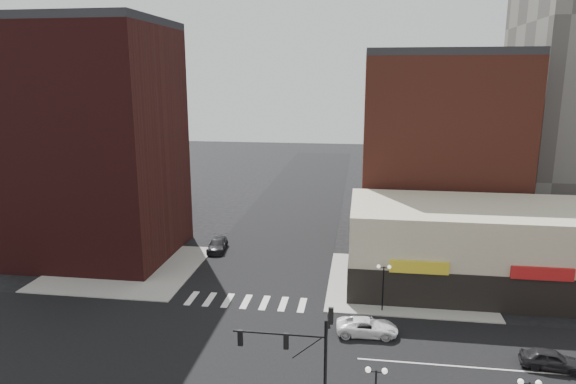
# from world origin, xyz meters

# --- Properties ---
(ground) EXTENTS (240.00, 240.00, 0.00)m
(ground) POSITION_xyz_m (0.00, 0.00, 0.00)
(ground) COLOR black
(ground) RESTS_ON ground
(road_ew) EXTENTS (200.00, 14.00, 0.02)m
(road_ew) POSITION_xyz_m (0.00, 0.00, 0.01)
(road_ew) COLOR black
(road_ew) RESTS_ON ground
(road_ns) EXTENTS (14.00, 200.00, 0.02)m
(road_ns) POSITION_xyz_m (0.00, 0.00, 0.01)
(road_ns) COLOR black
(road_ns) RESTS_ON ground
(sidewalk_nw) EXTENTS (15.00, 15.00, 0.12)m
(sidewalk_nw) POSITION_xyz_m (-14.50, 14.50, 0.06)
(sidewalk_nw) COLOR gray
(sidewalk_nw) RESTS_ON ground
(sidewalk_ne) EXTENTS (15.00, 15.00, 0.12)m
(sidewalk_ne) POSITION_xyz_m (14.50, 14.50, 0.06)
(sidewalk_ne) COLOR gray
(sidewalk_ne) RESTS_ON ground
(building_nw) EXTENTS (16.00, 15.00, 25.00)m
(building_nw) POSITION_xyz_m (-19.00, 18.50, 12.50)
(building_nw) COLOR #381211
(building_nw) RESTS_ON ground
(building_nw_low) EXTENTS (20.00, 18.00, 12.00)m
(building_nw_low) POSITION_xyz_m (-32.00, 34.00, 6.00)
(building_nw_low) COLOR #381211
(building_nw_low) RESTS_ON ground
(building_ne_midrise) EXTENTS (18.00, 15.00, 22.00)m
(building_ne_midrise) POSITION_xyz_m (19.00, 29.50, 11.00)
(building_ne_midrise) COLOR maroon
(building_ne_midrise) RESTS_ON ground
(building_ne_row) EXTENTS (24.20, 12.20, 8.00)m
(building_ne_row) POSITION_xyz_m (21.00, 15.00, 3.30)
(building_ne_row) COLOR beige
(building_ne_row) RESTS_ON ground
(traffic_signal) EXTENTS (5.59, 3.09, 7.77)m
(traffic_signal) POSITION_xyz_m (7.24, -7.83, 4.96)
(traffic_signal) COLOR black
(traffic_signal) RESTS_ON ground
(street_lamp_se_a) EXTENTS (1.22, 0.32, 4.16)m
(street_lamp_se_a) POSITION_xyz_m (11.00, -8.00, 3.29)
(street_lamp_se_a) COLOR black
(street_lamp_se_a) RESTS_ON sidewalk_se
(street_lamp_ne) EXTENTS (1.22, 0.32, 4.16)m
(street_lamp_ne) POSITION_xyz_m (12.00, 8.00, 3.29)
(street_lamp_ne) COLOR black
(street_lamp_ne) RESTS_ON sidewalk_ne
(white_suv) EXTENTS (4.92, 2.45, 1.34)m
(white_suv) POSITION_xyz_m (10.68, 3.69, 0.67)
(white_suv) COLOR white
(white_suv) RESTS_ON ground
(dark_sedan_east) EXTENTS (4.27, 2.17, 1.39)m
(dark_sedan_east) POSITION_xyz_m (23.33, 0.67, 0.70)
(dark_sedan_east) COLOR black
(dark_sedan_east) RESTS_ON ground
(dark_sedan_north) EXTENTS (2.48, 5.04, 1.41)m
(dark_sedan_north) POSITION_xyz_m (-6.50, 21.42, 0.70)
(dark_sedan_north) COLOR black
(dark_sedan_north) RESTS_ON ground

